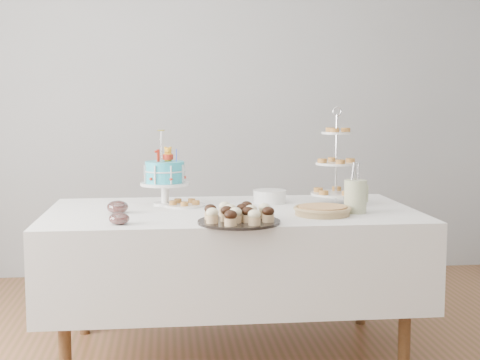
{
  "coord_description": "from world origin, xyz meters",
  "views": [
    {
      "loc": [
        -0.34,
        -3.15,
        1.32
      ],
      "look_at": [
        0.04,
        0.3,
        0.93
      ],
      "focal_mm": 50.0,
      "sensor_mm": 36.0,
      "label": 1
    }
  ],
  "objects": [
    {
      "name": "walls",
      "position": [
        0.0,
        0.0,
        1.35
      ],
      "size": [
        5.04,
        4.04,
        2.7
      ],
      "color": "#A7AAAD",
      "rests_on": "floor"
    },
    {
      "name": "pastry_plate",
      "position": [
        -0.24,
        0.45,
        0.78
      ],
      "size": [
        0.22,
        0.22,
        0.03
      ],
      "color": "white",
      "rests_on": "table"
    },
    {
      "name": "cupcake_tray",
      "position": [
        -0.01,
        -0.1,
        0.81
      ],
      "size": [
        0.39,
        0.39,
        0.09
      ],
      "color": "black",
      "rests_on": "table"
    },
    {
      "name": "plate_stack",
      "position": [
        0.23,
        0.52,
        0.81
      ],
      "size": [
        0.18,
        0.18,
        0.07
      ],
      "color": "white",
      "rests_on": "table"
    },
    {
      "name": "tiered_stand",
      "position": [
        0.59,
        0.41,
        0.99
      ],
      "size": [
        0.28,
        0.28,
        0.54
      ],
      "color": "silver",
      "rests_on": "table"
    },
    {
      "name": "pie",
      "position": [
        0.43,
        0.08,
        0.8
      ],
      "size": [
        0.29,
        0.29,
        0.05
      ],
      "color": "tan",
      "rests_on": "table"
    },
    {
      "name": "jam_bowl_b",
      "position": [
        -0.59,
        0.25,
        0.8
      ],
      "size": [
        0.11,
        0.11,
        0.06
      ],
      "color": "silver",
      "rests_on": "table"
    },
    {
      "name": "jam_bowl_a",
      "position": [
        -0.56,
        -0.07,
        0.8
      ],
      "size": [
        0.09,
        0.09,
        0.06
      ],
      "color": "silver",
      "rests_on": "table"
    },
    {
      "name": "birthday_cake",
      "position": [
        -0.35,
        0.49,
        0.88
      ],
      "size": [
        0.27,
        0.27,
        0.41
      ],
      "rotation": [
        0.0,
        0.0,
        0.3
      ],
      "color": "white",
      "rests_on": "table"
    },
    {
      "name": "table",
      "position": [
        0.0,
        0.3,
        0.54
      ],
      "size": [
        1.92,
        1.02,
        0.77
      ],
      "color": "silver",
      "rests_on": "floor"
    },
    {
      "name": "utensil_pitcher",
      "position": [
        0.62,
        0.13,
        0.86
      ],
      "size": [
        0.12,
        0.11,
        0.26
      ],
      "rotation": [
        0.0,
        0.0,
        -0.2
      ],
      "color": "beige",
      "rests_on": "table"
    }
  ]
}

